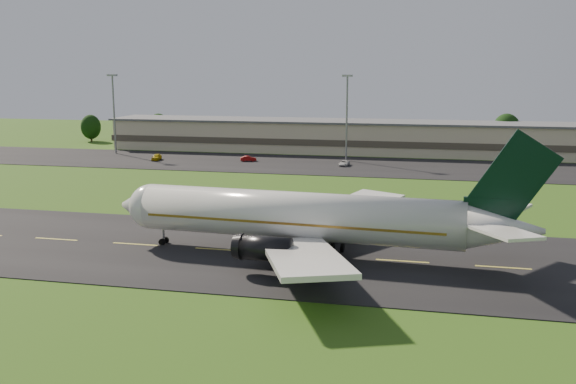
% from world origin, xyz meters
% --- Properties ---
extents(ground, '(360.00, 360.00, 0.00)m').
position_xyz_m(ground, '(0.00, 0.00, 0.00)').
color(ground, '#2B4C13').
rests_on(ground, ground).
extents(taxiway, '(220.00, 30.00, 0.10)m').
position_xyz_m(taxiway, '(0.00, 0.00, 0.05)').
color(taxiway, black).
rests_on(taxiway, ground).
extents(apron, '(260.00, 30.00, 0.10)m').
position_xyz_m(apron, '(0.00, 72.00, 0.05)').
color(apron, black).
rests_on(apron, ground).
extents(airliner, '(51.30, 42.11, 15.57)m').
position_xyz_m(airliner, '(10.71, -0.05, 4.66)').
color(airliner, white).
rests_on(airliner, ground).
extents(terminal, '(145.00, 16.00, 8.40)m').
position_xyz_m(terminal, '(6.40, 96.18, 3.99)').
color(terminal, '#C2B394').
rests_on(terminal, ground).
extents(light_mast_west, '(2.40, 1.20, 20.35)m').
position_xyz_m(light_mast_west, '(-55.00, 80.00, 12.74)').
color(light_mast_west, gray).
rests_on(light_mast_west, ground).
extents(light_mast_centre, '(2.40, 1.20, 20.35)m').
position_xyz_m(light_mast_centre, '(5.00, 80.00, 12.74)').
color(light_mast_centre, gray).
rests_on(light_mast_centre, ground).
extents(tree_line, '(199.31, 9.71, 10.26)m').
position_xyz_m(tree_line, '(45.57, 105.49, 5.03)').
color(tree_line, black).
rests_on(tree_line, ground).
extents(service_vehicle_a, '(2.50, 4.66, 1.51)m').
position_xyz_m(service_vehicle_a, '(-39.59, 70.77, 0.85)').
color(service_vehicle_a, '#C3A90B').
rests_on(service_vehicle_a, apron).
extents(service_vehicle_b, '(4.04, 2.45, 1.26)m').
position_xyz_m(service_vehicle_b, '(-17.51, 73.77, 0.73)').
color(service_vehicle_b, maroon).
rests_on(service_vehicle_b, apron).
extents(service_vehicle_c, '(2.21, 4.39, 1.19)m').
position_xyz_m(service_vehicle_c, '(5.72, 71.56, 0.70)').
color(service_vehicle_c, silver).
rests_on(service_vehicle_c, apron).
extents(service_vehicle_d, '(4.62, 3.28, 1.24)m').
position_xyz_m(service_vehicle_d, '(42.10, 74.77, 0.72)').
color(service_vehicle_d, gold).
rests_on(service_vehicle_d, apron).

